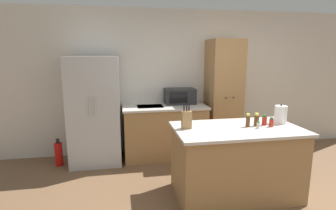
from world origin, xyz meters
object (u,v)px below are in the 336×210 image
Objects in this scene: kettle at (281,114)px; spice_bottle_green_herb at (258,125)px; spice_bottle_short_red at (256,120)px; spice_bottle_pale_salt at (264,120)px; pantry_cabinet at (223,97)px; fire_extinguisher at (59,154)px; spice_bottle_tall_dark at (248,121)px; knife_block at (187,120)px; spice_bottle_amber_oil at (271,122)px; refrigerator at (95,111)px; microwave at (180,96)px.

spice_bottle_green_herb is at bearing -156.09° from kettle.
spice_bottle_short_red is 0.12m from spice_bottle_pale_salt.
spice_bottle_pale_salt is at bearing -90.79° from pantry_cabinet.
fire_extinguisher is (-2.85, 1.32, -0.77)m from spice_bottle_pale_salt.
fire_extinguisher is (-2.60, 1.36, -0.79)m from spice_bottle_tall_dark.
knife_block reaches higher than spice_bottle_amber_oil.
knife_block reaches higher than kettle.
spice_bottle_green_herb is (-0.21, -0.05, -0.01)m from spice_bottle_amber_oil.
knife_block is at bearing 177.65° from spice_bottle_short_red.
spice_bottle_pale_salt is at bearing 40.06° from spice_bottle_green_herb.
pantry_cabinet is 12.18× the size of spice_bottle_tall_dark.
refrigerator is 15.00× the size of spice_bottle_amber_oil.
refrigerator is 6.91× the size of kettle.
pantry_cabinet is 3.84× the size of microwave.
spice_bottle_tall_dark is 0.52m from kettle.
pantry_cabinet is at bearing 99.68° from kettle.
knife_block is 1.96× the size of spice_bottle_short_red.
refrigerator is 10.74× the size of spice_bottle_short_red.
spice_bottle_amber_oil is at bearing -147.09° from kettle.
kettle is at bearing 32.91° from spice_bottle_amber_oil.
knife_block reaches higher than spice_bottle_green_herb.
knife_block is 1.29m from kettle.
spice_bottle_tall_dark is at bearing -35.42° from refrigerator.
pantry_cabinet is at bearing 2.61° from fire_extinguisher.
microwave is at bearing 110.07° from spice_bottle_green_herb.
spice_bottle_pale_salt is at bearing 119.59° from spice_bottle_amber_oil.
spice_bottle_tall_dark reaches higher than spice_bottle_amber_oil.
spice_bottle_short_red is at bearing 8.74° from spice_bottle_tall_dark.
spice_bottle_short_red reaches higher than spice_bottle_pale_salt.
spice_bottle_short_red is at bearing 158.61° from spice_bottle_amber_oil.
spice_bottle_green_herb is at bearing -46.33° from spice_bottle_tall_dark.
spice_bottle_short_red is (-0.14, -1.47, -0.05)m from pantry_cabinet.
spice_bottle_amber_oil is 3.31m from fire_extinguisher.
kettle is (0.26, 0.05, 0.06)m from spice_bottle_pale_salt.
spice_bottle_tall_dark is at bearing -171.32° from spice_bottle_pale_salt.
microwave is at bearing 116.71° from spice_bottle_amber_oil.
pantry_cabinet reaches higher than spice_bottle_short_red.
fire_extinguisher is (-2.87, -0.13, -0.83)m from pantry_cabinet.
microwave is 4.07× the size of spice_bottle_pale_salt.
microwave is 3.17× the size of spice_bottle_tall_dark.
refrigerator reaches higher than kettle.
knife_block is (-1.05, -1.43, -0.01)m from pantry_cabinet.
pantry_cabinet reaches higher than spice_bottle_green_herb.
pantry_cabinet is 1.78m from knife_block.
kettle is (0.24, -1.40, -0.01)m from pantry_cabinet.
spice_bottle_amber_oil is at bearing -88.96° from pantry_cabinet.
microwave is 1.19× the size of fire_extinguisher.
kettle is (1.29, 0.03, 0.00)m from knife_block.
refrigerator reaches higher than spice_bottle_pale_salt.
kettle reaches higher than fire_extinguisher.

